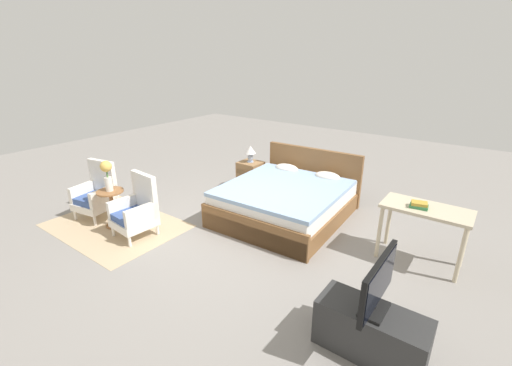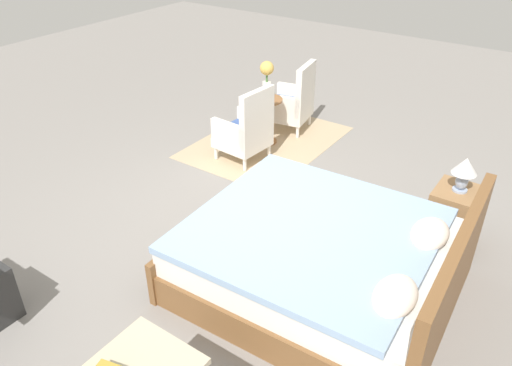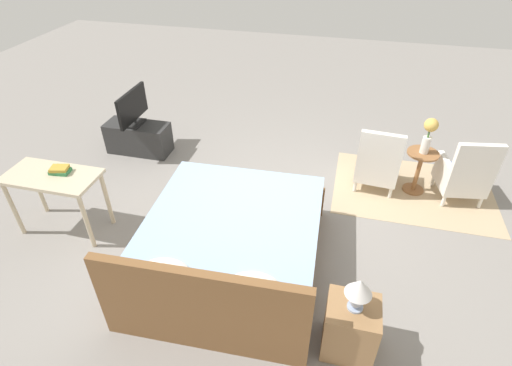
# 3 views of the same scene
# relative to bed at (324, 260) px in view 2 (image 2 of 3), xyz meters

# --- Properties ---
(ground_plane) EXTENTS (16.00, 16.00, 0.00)m
(ground_plane) POSITION_rel_bed_xyz_m (-0.17, -0.91, -0.30)
(ground_plane) COLOR gray
(floor_rug) EXTENTS (2.10, 1.50, 0.01)m
(floor_rug) POSITION_rel_bed_xyz_m (-2.01, -1.91, -0.29)
(floor_rug) COLOR tan
(floor_rug) RESTS_ON ground_plane
(bed) EXTENTS (1.90, 2.16, 0.96)m
(bed) POSITION_rel_bed_xyz_m (0.00, 0.00, 0.00)
(bed) COLOR brown
(bed) RESTS_ON ground_plane
(armchair_by_window_left) EXTENTS (0.63, 0.63, 0.92)m
(armchair_by_window_left) POSITION_rel_bed_xyz_m (-2.55, -1.85, 0.08)
(armchair_by_window_left) COLOR white
(armchair_by_window_left) RESTS_ON floor_rug
(armchair_by_window_right) EXTENTS (0.58, 0.58, 0.92)m
(armchair_by_window_right) POSITION_rel_bed_xyz_m (-1.48, -1.85, 0.08)
(armchair_by_window_right) COLOR white
(armchair_by_window_right) RESTS_ON floor_rug
(side_table) EXTENTS (0.40, 0.40, 0.60)m
(side_table) POSITION_rel_bed_xyz_m (-2.01, -1.91, 0.08)
(side_table) COLOR #936038
(side_table) RESTS_ON ground_plane
(flower_vase) EXTENTS (0.17, 0.17, 0.48)m
(flower_vase) POSITION_rel_bed_xyz_m (-2.01, -1.91, 0.60)
(flower_vase) COLOR silver
(flower_vase) RESTS_ON side_table
(nightstand) EXTENTS (0.44, 0.41, 0.55)m
(nightstand) POSITION_rel_bed_xyz_m (-1.27, 0.67, -0.02)
(nightstand) COLOR #997047
(nightstand) RESTS_ON ground_plane
(table_lamp) EXTENTS (0.22, 0.22, 0.33)m
(table_lamp) POSITION_rel_bed_xyz_m (-1.27, 0.67, 0.47)
(table_lamp) COLOR #9EADC6
(table_lamp) RESTS_ON nightstand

